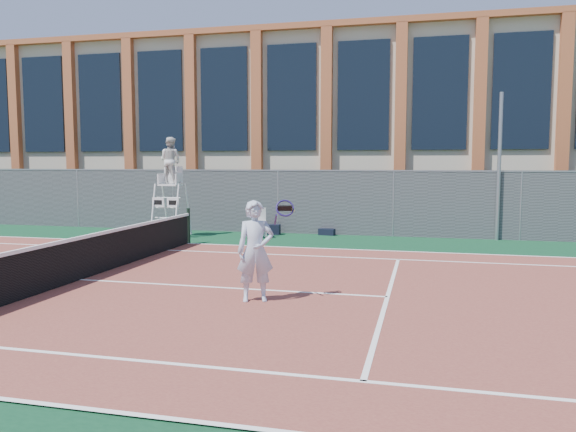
% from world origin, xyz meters
% --- Properties ---
extents(ground, '(120.00, 120.00, 0.00)m').
position_xyz_m(ground, '(0.00, 0.00, 0.00)').
color(ground, '#233814').
extents(apron, '(36.00, 20.00, 0.01)m').
position_xyz_m(apron, '(0.00, 1.00, 0.01)').
color(apron, '#0C371F').
rests_on(apron, ground).
extents(tennis_court, '(23.77, 10.97, 0.02)m').
position_xyz_m(tennis_court, '(0.00, 0.00, 0.02)').
color(tennis_court, brown).
rests_on(tennis_court, apron).
extents(tennis_net, '(0.10, 11.30, 1.10)m').
position_xyz_m(tennis_net, '(0.00, 0.00, 0.54)').
color(tennis_net, black).
rests_on(tennis_net, ground).
extents(fence, '(40.00, 0.06, 2.20)m').
position_xyz_m(fence, '(0.00, 8.80, 1.10)').
color(fence, '#595E60').
rests_on(fence, ground).
extents(hedge, '(40.00, 1.40, 2.20)m').
position_xyz_m(hedge, '(0.00, 10.00, 1.10)').
color(hedge, black).
rests_on(hedge, ground).
extents(building, '(45.00, 10.60, 8.22)m').
position_xyz_m(building, '(0.00, 17.95, 4.15)').
color(building, beige).
rests_on(building, ground).
extents(steel_pole, '(0.12, 0.12, 4.70)m').
position_xyz_m(steel_pole, '(9.29, 8.70, 2.35)').
color(steel_pole, '#9EA0A5').
rests_on(steel_pole, ground).
extents(umpire_chair, '(0.94, 1.45, 3.37)m').
position_xyz_m(umpire_chair, '(-1.25, 7.05, 2.46)').
color(umpire_chair, white).
rests_on(umpire_chair, ground).
extents(plastic_chair, '(0.60, 0.60, 0.98)m').
position_xyz_m(plastic_chair, '(1.70, 7.49, 0.59)').
color(plastic_chair, silver).
rests_on(plastic_chair, apron).
extents(sports_bag_near, '(0.83, 0.37, 0.34)m').
position_xyz_m(sports_bag_near, '(1.77, 8.35, 0.18)').
color(sports_bag_near, black).
rests_on(sports_bag_near, apron).
extents(sports_bag_far, '(0.58, 0.32, 0.22)m').
position_xyz_m(sports_bag_far, '(3.78, 8.60, 0.12)').
color(sports_bag_far, black).
rests_on(sports_bag_far, apron).
extents(tennis_player, '(1.05, 0.77, 1.80)m').
position_xyz_m(tennis_player, '(4.13, -0.85, 0.93)').
color(tennis_player, silver).
rests_on(tennis_player, tennis_court).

